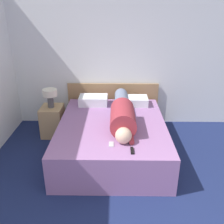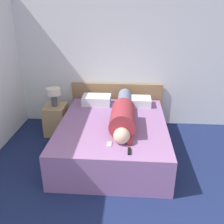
{
  "view_description": "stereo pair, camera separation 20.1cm",
  "coord_description": "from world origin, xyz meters",
  "px_view_note": "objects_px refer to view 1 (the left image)",
  "views": [
    {
      "loc": [
        -0.2,
        -0.96,
        2.3
      ],
      "look_at": [
        -0.25,
        2.46,
        0.8
      ],
      "focal_mm": 40.0,
      "sensor_mm": 36.0,
      "label": 1
    },
    {
      "loc": [
        0.0,
        -0.95,
        2.3
      ],
      "look_at": [
        -0.25,
        2.46,
        0.8
      ],
      "focal_mm": 40.0,
      "sensor_mm": 36.0,
      "label": 2
    }
  ],
  "objects_px": {
    "pillow_second": "(134,101)",
    "table_lamp": "(50,95)",
    "person_lying": "(122,113)",
    "tv_remote": "(132,151)",
    "bed": "(112,138)",
    "nightstand": "(53,121)",
    "pillow_near_headboard": "(93,100)",
    "cell_phone": "(111,144)"
  },
  "relations": [
    {
      "from": "nightstand",
      "to": "pillow_second",
      "type": "distance_m",
      "value": 1.57
    },
    {
      "from": "pillow_second",
      "to": "table_lamp",
      "type": "bearing_deg",
      "value": -174.13
    },
    {
      "from": "tv_remote",
      "to": "pillow_near_headboard",
      "type": "bearing_deg",
      "value": 111.32
    },
    {
      "from": "nightstand",
      "to": "table_lamp",
      "type": "height_order",
      "value": "table_lamp"
    },
    {
      "from": "table_lamp",
      "to": "cell_phone",
      "type": "xyz_separation_m",
      "value": [
        1.12,
        -1.3,
        -0.24
      ]
    },
    {
      "from": "nightstand",
      "to": "pillow_near_headboard",
      "type": "relative_size",
      "value": 1.07
    },
    {
      "from": "cell_phone",
      "to": "person_lying",
      "type": "bearing_deg",
      "value": 76.63
    },
    {
      "from": "pillow_near_headboard",
      "to": "tv_remote",
      "type": "height_order",
      "value": "pillow_near_headboard"
    },
    {
      "from": "nightstand",
      "to": "person_lying",
      "type": "bearing_deg",
      "value": -25.4
    },
    {
      "from": "bed",
      "to": "cell_phone",
      "type": "bearing_deg",
      "value": -90.14
    },
    {
      "from": "pillow_near_headboard",
      "to": "cell_phone",
      "type": "distance_m",
      "value": 1.5
    },
    {
      "from": "nightstand",
      "to": "tv_remote",
      "type": "relative_size",
      "value": 3.72
    },
    {
      "from": "pillow_second",
      "to": "cell_phone",
      "type": "bearing_deg",
      "value": -105.44
    },
    {
      "from": "person_lying",
      "to": "cell_phone",
      "type": "xyz_separation_m",
      "value": [
        -0.16,
        -0.69,
        -0.15
      ]
    },
    {
      "from": "tv_remote",
      "to": "cell_phone",
      "type": "height_order",
      "value": "tv_remote"
    },
    {
      "from": "person_lying",
      "to": "pillow_near_headboard",
      "type": "height_order",
      "value": "person_lying"
    },
    {
      "from": "table_lamp",
      "to": "pillow_second",
      "type": "distance_m",
      "value": 1.54
    },
    {
      "from": "pillow_second",
      "to": "cell_phone",
      "type": "relative_size",
      "value": 3.81
    },
    {
      "from": "bed",
      "to": "pillow_near_headboard",
      "type": "height_order",
      "value": "pillow_near_headboard"
    },
    {
      "from": "pillow_near_headboard",
      "to": "cell_phone",
      "type": "xyz_separation_m",
      "value": [
        0.36,
        -1.46,
        -0.08
      ]
    },
    {
      "from": "nightstand",
      "to": "table_lamp",
      "type": "xyz_separation_m",
      "value": [
        0.0,
        0.0,
        0.52
      ]
    },
    {
      "from": "tv_remote",
      "to": "person_lying",
      "type": "bearing_deg",
      "value": 97.13
    },
    {
      "from": "bed",
      "to": "pillow_second",
      "type": "bearing_deg",
      "value": 62.55
    },
    {
      "from": "bed",
      "to": "tv_remote",
      "type": "distance_m",
      "value": 0.93
    },
    {
      "from": "nightstand",
      "to": "pillow_second",
      "type": "xyz_separation_m",
      "value": [
        1.52,
        0.16,
        0.35
      ]
    },
    {
      "from": "pillow_near_headboard",
      "to": "pillow_second",
      "type": "height_order",
      "value": "pillow_near_headboard"
    },
    {
      "from": "tv_remote",
      "to": "cell_phone",
      "type": "xyz_separation_m",
      "value": [
        -0.27,
        0.16,
        -0.01
      ]
    },
    {
      "from": "nightstand",
      "to": "person_lying",
      "type": "height_order",
      "value": "person_lying"
    },
    {
      "from": "person_lying",
      "to": "tv_remote",
      "type": "bearing_deg",
      "value": -82.87
    },
    {
      "from": "table_lamp",
      "to": "cell_phone",
      "type": "relative_size",
      "value": 2.61
    },
    {
      "from": "pillow_second",
      "to": "tv_remote",
      "type": "bearing_deg",
      "value": -94.66
    },
    {
      "from": "pillow_near_headboard",
      "to": "bed",
      "type": "bearing_deg",
      "value": -64.79
    },
    {
      "from": "person_lying",
      "to": "nightstand",
      "type": "bearing_deg",
      "value": 154.6
    },
    {
      "from": "person_lying",
      "to": "cell_phone",
      "type": "height_order",
      "value": "person_lying"
    },
    {
      "from": "table_lamp",
      "to": "pillow_near_headboard",
      "type": "bearing_deg",
      "value": 11.62
    },
    {
      "from": "bed",
      "to": "table_lamp",
      "type": "height_order",
      "value": "table_lamp"
    },
    {
      "from": "person_lying",
      "to": "pillow_second",
      "type": "xyz_separation_m",
      "value": [
        0.24,
        0.77,
        -0.09
      ]
    },
    {
      "from": "bed",
      "to": "nightstand",
      "type": "height_order",
      "value": "nightstand"
    },
    {
      "from": "pillow_near_headboard",
      "to": "pillow_second",
      "type": "bearing_deg",
      "value": 0.0
    },
    {
      "from": "person_lying",
      "to": "bed",
      "type": "bearing_deg",
      "value": -178.82
    },
    {
      "from": "bed",
      "to": "pillow_near_headboard",
      "type": "bearing_deg",
      "value": 115.21
    },
    {
      "from": "nightstand",
      "to": "cell_phone",
      "type": "xyz_separation_m",
      "value": [
        1.12,
        -1.3,
        0.28
      ]
    }
  ]
}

